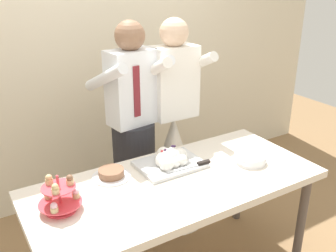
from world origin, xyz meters
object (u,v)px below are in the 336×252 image
Objects in this scene: dessert_table at (176,191)px; cupcake_stand at (60,197)px; person_groom at (134,144)px; round_cake at (111,174)px; main_cake_tray at (170,160)px; person_bride at (173,155)px; plate_stack at (250,159)px.

cupcake_stand is at bearing 174.94° from dessert_table.
cupcake_stand is 0.95m from person_groom.
round_cake is at bearing 143.22° from dessert_table.
cupcake_stand is 0.14× the size of person_groom.
person_groom is at bearing 93.42° from main_cake_tray.
person_bride is at bearing 27.89° from cupcake_stand.
round_cake is 0.82m from person_bride.
main_cake_tray is at bearing -9.15° from round_cake.
person_bride is (0.33, -0.03, -0.16)m from person_groom.
main_cake_tray is 2.05× the size of plate_stack.
cupcake_stand reaches higher than round_cake.
plate_stack is at bearing -5.31° from cupcake_stand.
main_cake_tray is 1.81× the size of round_cake.
plate_stack is at bearing -18.80° from round_cake.
round_cake reaches higher than dessert_table.
person_bride is (0.69, 0.38, -0.22)m from round_cake.
cupcake_stand is at bearing 174.69° from plate_stack.
cupcake_stand reaches higher than dessert_table.
person_groom is at bearing 174.61° from person_bride.
dessert_table is 1.08× the size of person_bride.
main_cake_tray reaches higher than dessert_table.
main_cake_tray reaches higher than plate_stack.
cupcake_stand is 1.23m from person_bride.
round_cake is 0.14× the size of person_groom.
plate_stack is 0.89× the size of round_cake.
dessert_table is 0.22m from main_cake_tray.
main_cake_tray is (0.06, 0.18, 0.12)m from dessert_table.
cupcake_stand is 1.08× the size of plate_stack.
main_cake_tray is (0.76, 0.12, -0.04)m from cupcake_stand.
person_bride is (0.37, 0.62, -0.12)m from dessert_table.
round_cake is at bearing -151.14° from person_bride.
dessert_table is at bearing -120.65° from person_bride.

